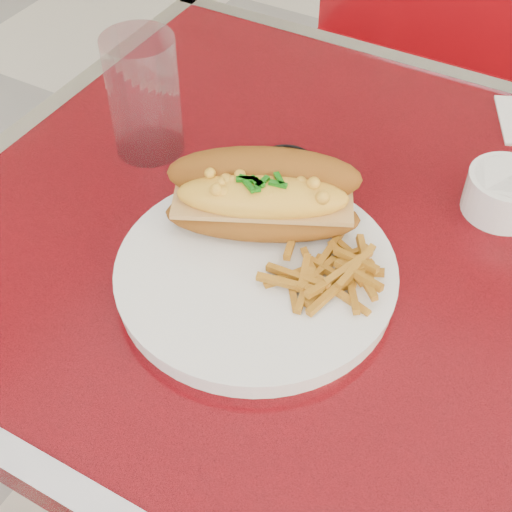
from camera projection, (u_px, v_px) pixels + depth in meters
The scene contains 8 objects.
diner_table at pixel (423, 360), 0.91m from camera, with size 1.23×0.83×0.77m.
dinner_plate at pixel (256, 273), 0.78m from camera, with size 0.40×0.40×0.02m.
mac_hoagie at pixel (263, 196), 0.79m from camera, with size 0.24×0.19×0.10m.
fries_pile at pixel (327, 268), 0.75m from camera, with size 0.10×0.09×0.03m, color orange, non-canonical shape.
fork at pixel (331, 256), 0.78m from camera, with size 0.02×0.13×0.00m.
gravy_ramekin at pixel (505, 192), 0.85m from camera, with size 0.10×0.10×0.05m.
sauce_cup_left at pixel (286, 171), 0.89m from camera, with size 0.09×0.09×0.03m.
water_tumbler at pixel (144, 96), 0.89m from camera, with size 0.09×0.09×0.16m, color #C2E5F9.
Camera 1 is at (0.07, -0.56, 1.36)m, focal length 50.00 mm.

